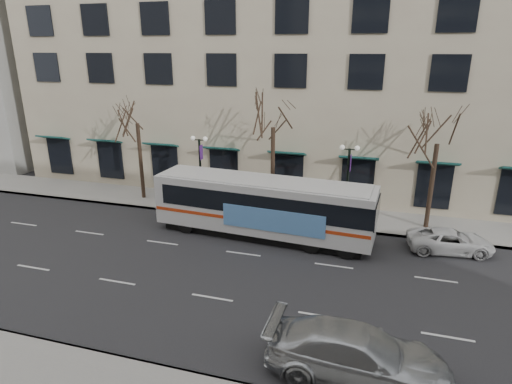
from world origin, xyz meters
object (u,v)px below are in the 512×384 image
at_px(tree_far_right, 439,128).
at_px(lamp_post_right, 348,181).
at_px(tree_far_left, 136,110).
at_px(tree_far_mid, 273,113).
at_px(silver_car, 357,354).
at_px(white_pickup, 450,241).
at_px(city_bus, 264,206).
at_px(lamp_post_left, 200,169).

height_order(tree_far_right, lamp_post_right, tree_far_right).
bearing_deg(tree_far_left, tree_far_mid, 0.00).
bearing_deg(lamp_post_right, silver_car, -83.20).
height_order(tree_far_left, white_pickup, tree_far_left).
xyz_separation_m(tree_far_right, city_bus, (-9.52, -3.85, -4.47)).
bearing_deg(lamp_post_right, lamp_post_left, 180.00).
bearing_deg(city_bus, tree_far_right, 26.08).
distance_m(tree_far_left, white_pickup, 22.06).
height_order(tree_far_mid, white_pickup, tree_far_mid).
xyz_separation_m(lamp_post_left, lamp_post_right, (10.00, 0.00, 0.00)).
height_order(tree_far_mid, silver_car, tree_far_mid).
bearing_deg(tree_far_left, lamp_post_right, -2.29).
relative_size(tree_far_left, white_pickup, 1.82).
height_order(tree_far_left, lamp_post_left, tree_far_left).
distance_m(tree_far_mid, tree_far_right, 10.01).
relative_size(tree_far_left, tree_far_mid, 0.98).
relative_size(tree_far_mid, silver_car, 1.35).
bearing_deg(tree_far_left, silver_car, -40.65).
bearing_deg(tree_far_left, tree_far_right, 0.00).
height_order(tree_far_mid, tree_far_right, tree_far_mid).
height_order(silver_car, white_pickup, silver_car).
distance_m(tree_far_right, lamp_post_right, 6.11).
bearing_deg(silver_car, tree_far_left, 50.34).
bearing_deg(white_pickup, lamp_post_right, 60.70).
relative_size(tree_far_right, city_bus, 0.60).
bearing_deg(tree_far_mid, tree_far_left, -180.00).
height_order(lamp_post_right, white_pickup, lamp_post_right).
relative_size(tree_far_left, tree_far_right, 1.03).
bearing_deg(tree_far_right, city_bus, -157.99).
relative_size(tree_far_right, white_pickup, 1.76).
height_order(tree_far_left, lamp_post_right, tree_far_left).
bearing_deg(city_bus, lamp_post_right, 39.71).
height_order(lamp_post_left, white_pickup, lamp_post_left).
bearing_deg(lamp_post_left, tree_far_right, 2.29).
bearing_deg(white_pickup, tree_far_left, 74.11).
distance_m(lamp_post_right, white_pickup, 6.84).
height_order(tree_far_right, white_pickup, tree_far_right).
xyz_separation_m(tree_far_right, silver_car, (-3.36, -14.29, -5.51)).
xyz_separation_m(tree_far_mid, tree_far_right, (10.00, -0.00, -0.48)).
height_order(tree_far_right, silver_car, tree_far_right).
xyz_separation_m(tree_far_right, lamp_post_right, (-4.99, -0.60, -3.48)).
distance_m(lamp_post_right, silver_car, 13.94).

